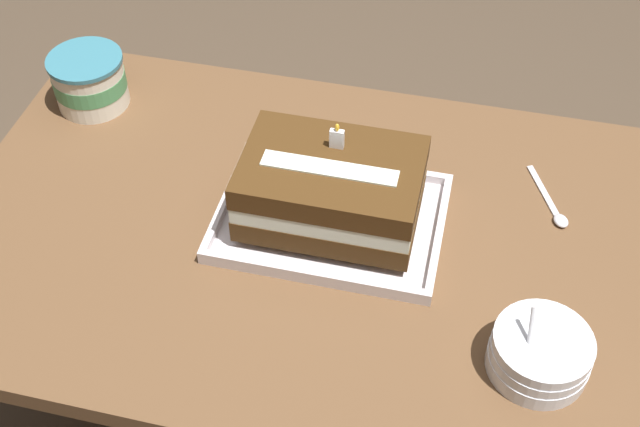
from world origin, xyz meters
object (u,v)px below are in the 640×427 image
object	(u,v)px
bowl_stack	(540,353)
ice_cream_tub	(89,81)
serving_spoon_near_tray	(555,211)
foil_tray	(331,220)
birthday_cake	(331,188)

from	to	relation	value
bowl_stack	ice_cream_tub	size ratio (longest dim) A/B	1.03
bowl_stack	ice_cream_tub	xyz separation A→B (m)	(-0.83, 0.39, 0.02)
bowl_stack	serving_spoon_near_tray	bearing A→B (deg)	87.12
foil_tray	serving_spoon_near_tray	world-z (taller)	foil_tray
birthday_cake	ice_cream_tub	world-z (taller)	birthday_cake
bowl_stack	ice_cream_tub	world-z (taller)	bowl_stack
birthday_cake	serving_spoon_near_tray	world-z (taller)	birthday_cake
foil_tray	birthday_cake	size ratio (longest dim) A/B	1.31
bowl_stack	serving_spoon_near_tray	size ratio (longest dim) A/B	0.99
ice_cream_tub	foil_tray	bearing A→B (deg)	-21.67
ice_cream_tub	birthday_cake	bearing A→B (deg)	-21.67
foil_tray	serving_spoon_near_tray	distance (m)	0.36
bowl_stack	ice_cream_tub	bearing A→B (deg)	154.56
foil_tray	bowl_stack	world-z (taller)	bowl_stack
serving_spoon_near_tray	bowl_stack	bearing A→B (deg)	-92.88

